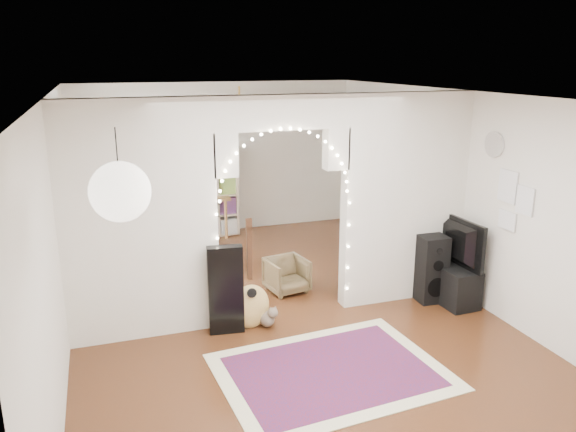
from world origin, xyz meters
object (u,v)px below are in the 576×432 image
object	(u,v)px
dining_chair_left	(185,252)
dining_chair_right	(287,275)
acoustic_guitar	(250,289)
bookcase	(196,196)
floor_speaker	(432,269)
media_console	(446,281)
dining_table	(192,200)

from	to	relation	value
dining_chair_left	dining_chair_right	distance (m)	1.75
acoustic_guitar	bookcase	size ratio (longest dim) A/B	0.77
acoustic_guitar	floor_speaker	distance (m)	2.45
media_console	dining_table	world-z (taller)	dining_table
floor_speaker	acoustic_guitar	bearing A→B (deg)	-177.82
dining_table	dining_chair_left	size ratio (longest dim) A/B	2.05
bookcase	dining_chair_left	distance (m)	1.70
dining_table	dining_chair_left	world-z (taller)	dining_table
dining_table	media_console	bearing A→B (deg)	-57.34
bookcase	media_console	bearing A→B (deg)	-59.38
floor_speaker	dining_table	size ratio (longest dim) A/B	0.72
media_console	dining_chair_left	distance (m)	3.80
dining_chair_right	dining_table	bearing A→B (deg)	95.81
media_console	dining_table	xyz separation A→B (m)	(-2.73, 3.75, 0.43)
acoustic_guitar	dining_table	size ratio (longest dim) A/B	0.92
bookcase	dining_table	distance (m)	0.10
floor_speaker	dining_chair_right	distance (m)	1.93
floor_speaker	dining_table	distance (m)	4.51
dining_chair_left	dining_chair_right	size ratio (longest dim) A/B	1.16
acoustic_guitar	media_console	bearing A→B (deg)	-1.52
floor_speaker	dining_chair_left	size ratio (longest dim) A/B	1.47
acoustic_guitar	dining_table	bearing A→B (deg)	89.25
acoustic_guitar	floor_speaker	size ratio (longest dim) A/B	1.29
floor_speaker	media_console	bearing A→B (deg)	2.99
bookcase	dining_chair_left	world-z (taller)	bookcase
dining_chair_right	floor_speaker	bearing A→B (deg)	-37.84
dining_chair_left	dining_chair_right	xyz separation A→B (m)	(1.19, -1.28, -0.04)
dining_chair_left	dining_chair_right	bearing A→B (deg)	-38.74
floor_speaker	bookcase	distance (m)	4.48
floor_speaker	dining_chair_left	bearing A→B (deg)	145.11
acoustic_guitar	dining_table	distance (m)	3.75
dining_table	floor_speaker	bearing A→B (deg)	-59.75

